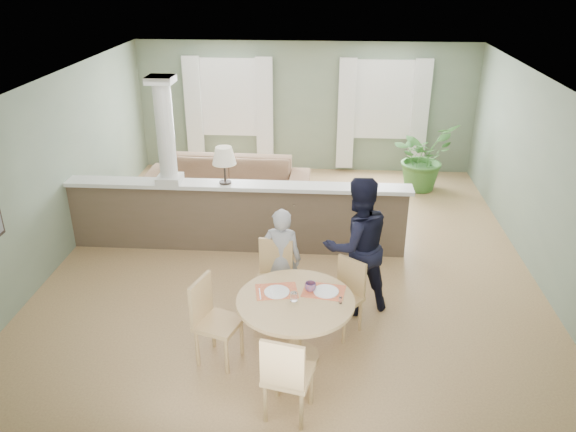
# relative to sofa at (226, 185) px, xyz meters

# --- Properties ---
(ground) EXTENTS (8.00, 8.00, 0.00)m
(ground) POSITION_rel_sofa_xyz_m (1.34, -1.82, -0.44)
(ground) COLOR tan
(ground) RESTS_ON ground
(room_shell) EXTENTS (7.02, 8.02, 2.71)m
(room_shell) POSITION_rel_sofa_xyz_m (1.31, -1.19, 1.37)
(room_shell) COLOR gray
(room_shell) RESTS_ON ground
(pony_wall) EXTENTS (5.32, 0.38, 2.70)m
(pony_wall) POSITION_rel_sofa_xyz_m (0.36, -1.62, 0.27)
(pony_wall) COLOR brown
(pony_wall) RESTS_ON ground
(sofa) EXTENTS (3.03, 1.25, 0.88)m
(sofa) POSITION_rel_sofa_xyz_m (0.00, 0.00, 0.00)
(sofa) COLOR #8D674D
(sofa) RESTS_ON ground
(houseplant) EXTENTS (1.58, 1.57, 1.32)m
(houseplant) POSITION_rel_sofa_xyz_m (3.69, 1.19, 0.22)
(houseplant) COLOR #396D2B
(houseplant) RESTS_ON ground
(dining_table) EXTENTS (1.31, 1.31, 0.89)m
(dining_table) POSITION_rel_sofa_xyz_m (1.51, -4.22, 0.19)
(dining_table) COLOR tan
(dining_table) RESTS_ON ground
(chair_far_boy) EXTENTS (0.50, 0.50, 1.00)m
(chair_far_boy) POSITION_rel_sofa_xyz_m (1.19, -3.33, 0.12)
(chair_far_boy) COLOR tan
(chair_far_boy) RESTS_ON ground
(chair_far_man) EXTENTS (0.59, 0.59, 0.93)m
(chair_far_man) POSITION_rel_sofa_xyz_m (2.08, -3.62, 0.07)
(chair_far_man) COLOR tan
(chair_far_man) RESTS_ON ground
(chair_near) EXTENTS (0.54, 0.54, 1.01)m
(chair_near) POSITION_rel_sofa_xyz_m (1.47, -5.17, 0.12)
(chair_near) COLOR tan
(chair_near) RESTS_ON ground
(chair_side) EXTENTS (0.58, 0.58, 1.01)m
(chair_side) POSITION_rel_sofa_xyz_m (0.58, -4.29, 0.12)
(chair_side) COLOR tan
(chair_side) RESTS_ON ground
(child_person) EXTENTS (0.54, 0.38, 1.40)m
(child_person) POSITION_rel_sofa_xyz_m (1.27, -3.17, 0.26)
(child_person) COLOR #939397
(child_person) RESTS_ON ground
(man_person) EXTENTS (1.09, 0.98, 1.83)m
(man_person) POSITION_rel_sofa_xyz_m (2.22, -3.14, 0.48)
(man_person) COLOR black
(man_person) RESTS_ON ground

